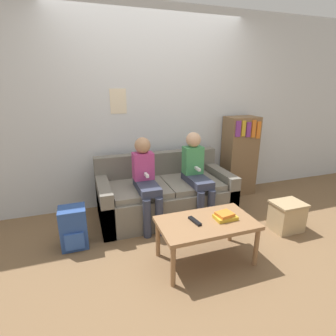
{
  "coord_description": "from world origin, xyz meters",
  "views": [
    {
      "loc": [
        -0.98,
        -2.45,
        1.63
      ],
      "look_at": [
        0.0,
        0.39,
        0.67
      ],
      "focal_mm": 28.0,
      "sensor_mm": 36.0,
      "label": 1
    }
  ],
  "objects_px": {
    "person_right": "(196,171)",
    "bookshelf": "(239,156)",
    "storage_box": "(287,216)",
    "couch": "(165,195)",
    "tv_remote": "(195,221)",
    "backpack": "(74,228)",
    "person_left": "(146,178)",
    "coffee_table": "(207,226)"
  },
  "relations": [
    {
      "from": "coffee_table",
      "to": "tv_remote",
      "type": "xyz_separation_m",
      "value": [
        -0.11,
        0.02,
        0.06
      ]
    },
    {
      "from": "person_left",
      "to": "bookshelf",
      "type": "height_order",
      "value": "bookshelf"
    },
    {
      "from": "coffee_table",
      "to": "person_left",
      "type": "distance_m",
      "value": 0.96
    },
    {
      "from": "coffee_table",
      "to": "person_left",
      "type": "bearing_deg",
      "value": 112.15
    },
    {
      "from": "couch",
      "to": "person_left",
      "type": "height_order",
      "value": "person_left"
    },
    {
      "from": "tv_remote",
      "to": "person_right",
      "type": "bearing_deg",
      "value": 54.91
    },
    {
      "from": "person_right",
      "to": "tv_remote",
      "type": "xyz_separation_m",
      "value": [
        -0.4,
        -0.85,
        -0.17
      ]
    },
    {
      "from": "coffee_table",
      "to": "couch",
      "type": "bearing_deg",
      "value": 93.44
    },
    {
      "from": "storage_box",
      "to": "backpack",
      "type": "relative_size",
      "value": 0.81
    },
    {
      "from": "coffee_table",
      "to": "person_right",
      "type": "bearing_deg",
      "value": 71.41
    },
    {
      "from": "person_right",
      "to": "storage_box",
      "type": "relative_size",
      "value": 3.0
    },
    {
      "from": "bookshelf",
      "to": "storage_box",
      "type": "distance_m",
      "value": 1.23
    },
    {
      "from": "couch",
      "to": "bookshelf",
      "type": "distance_m",
      "value": 1.37
    },
    {
      "from": "couch",
      "to": "person_right",
      "type": "distance_m",
      "value": 0.53
    },
    {
      "from": "coffee_table",
      "to": "backpack",
      "type": "xyz_separation_m",
      "value": [
        -1.19,
        0.65,
        -0.16
      ]
    },
    {
      "from": "bookshelf",
      "to": "storage_box",
      "type": "xyz_separation_m",
      "value": [
        -0.08,
        -1.15,
        -0.42
      ]
    },
    {
      "from": "coffee_table",
      "to": "bookshelf",
      "type": "height_order",
      "value": "bookshelf"
    },
    {
      "from": "coffee_table",
      "to": "bookshelf",
      "type": "distance_m",
      "value": 1.84
    },
    {
      "from": "coffee_table",
      "to": "person_right",
      "type": "xyz_separation_m",
      "value": [
        0.29,
        0.87,
        0.23
      ]
    },
    {
      "from": "couch",
      "to": "tv_remote",
      "type": "bearing_deg",
      "value": -92.69
    },
    {
      "from": "bookshelf",
      "to": "storage_box",
      "type": "height_order",
      "value": "bookshelf"
    },
    {
      "from": "coffee_table",
      "to": "tv_remote",
      "type": "height_order",
      "value": "tv_remote"
    },
    {
      "from": "couch",
      "to": "backpack",
      "type": "xyz_separation_m",
      "value": [
        -1.12,
        -0.4,
        -0.05
      ]
    },
    {
      "from": "backpack",
      "to": "person_left",
      "type": "bearing_deg",
      "value": 14.38
    },
    {
      "from": "person_right",
      "to": "bookshelf",
      "type": "xyz_separation_m",
      "value": [
        0.94,
        0.48,
        -0.01
      ]
    },
    {
      "from": "coffee_table",
      "to": "person_left",
      "type": "xyz_separation_m",
      "value": [
        -0.35,
        0.87,
        0.22
      ]
    },
    {
      "from": "couch",
      "to": "person_right",
      "type": "bearing_deg",
      "value": -27.46
    },
    {
      "from": "couch",
      "to": "tv_remote",
      "type": "relative_size",
      "value": 9.63
    },
    {
      "from": "person_right",
      "to": "person_left",
      "type": "bearing_deg",
      "value": -179.78
    },
    {
      "from": "couch",
      "to": "coffee_table",
      "type": "xyz_separation_m",
      "value": [
        0.06,
        -1.06,
        0.11
      ]
    },
    {
      "from": "person_left",
      "to": "person_right",
      "type": "relative_size",
      "value": 0.98
    },
    {
      "from": "bookshelf",
      "to": "tv_remote",
      "type": "bearing_deg",
      "value": -135.25
    },
    {
      "from": "tv_remote",
      "to": "backpack",
      "type": "xyz_separation_m",
      "value": [
        -1.08,
        0.63,
        -0.22
      ]
    },
    {
      "from": "coffee_table",
      "to": "storage_box",
      "type": "relative_size",
      "value": 2.52
    },
    {
      "from": "person_left",
      "to": "bookshelf",
      "type": "relative_size",
      "value": 0.89
    },
    {
      "from": "couch",
      "to": "tv_remote",
      "type": "distance_m",
      "value": 1.05
    },
    {
      "from": "person_right",
      "to": "bookshelf",
      "type": "distance_m",
      "value": 1.06
    },
    {
      "from": "person_right",
      "to": "tv_remote",
      "type": "height_order",
      "value": "person_right"
    },
    {
      "from": "person_left",
      "to": "storage_box",
      "type": "relative_size",
      "value": 2.94
    },
    {
      "from": "person_left",
      "to": "storage_box",
      "type": "bearing_deg",
      "value": -23.86
    },
    {
      "from": "tv_remote",
      "to": "bookshelf",
      "type": "xyz_separation_m",
      "value": [
        1.34,
        1.33,
        0.16
      ]
    },
    {
      "from": "tv_remote",
      "to": "backpack",
      "type": "relative_size",
      "value": 0.4
    }
  ]
}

